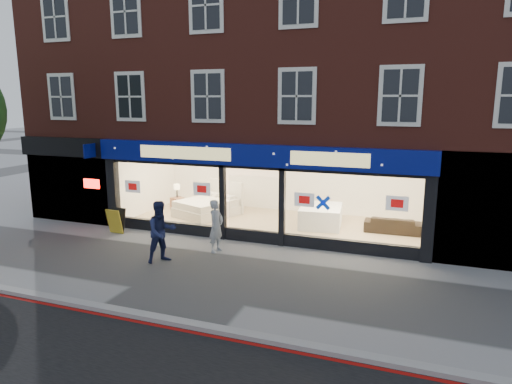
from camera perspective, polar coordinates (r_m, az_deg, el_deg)
The scene contains 12 objects.
ground at distance 12.80m, azimuth -5.45°, elevation -10.09°, with size 120.00×120.00×0.00m, color gray.
kerb_line at distance 10.35m, azimuth -13.17°, elevation -15.78°, with size 60.00×0.10×0.01m, color #8C0A07.
kerb_stone at distance 10.47m, azimuth -12.57°, elevation -15.08°, with size 60.00×0.25×0.12m, color gray.
showroom_floor at distance 17.42m, azimuth 2.04°, elevation -4.01°, with size 11.00×4.50×0.10m, color tan.
building at distance 18.51m, azimuth 3.85°, elevation 17.57°, with size 19.00×8.26×10.30m.
display_bed at distance 18.56m, azimuth -5.95°, elevation -1.79°, with size 2.58×2.80×1.29m.
bedside_table at distance 19.57m, azimuth -9.79°, elevation -1.46°, with size 0.45×0.45×0.55m, color brown.
mattress_stack at distance 17.08m, azimuth 8.11°, elevation -2.98°, with size 1.68×2.03×0.74m.
sofa at distance 16.79m, azimuth 16.70°, elevation -3.92°, with size 1.92×0.75×0.56m, color black.
a_board at distance 17.04m, azimuth -17.06°, elevation -3.46°, with size 0.59×0.38×0.91m, color gold.
pedestrian_grey at distance 14.31m, azimuth -5.00°, elevation -4.24°, with size 0.61×0.40×1.66m, color #AEB2B7.
pedestrian_blue at distance 13.63m, azimuth -11.74°, elevation -4.89°, with size 0.89×0.69×1.83m, color #1A2148.
Camera 1 is at (5.22, -10.71, 4.69)m, focal length 32.00 mm.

